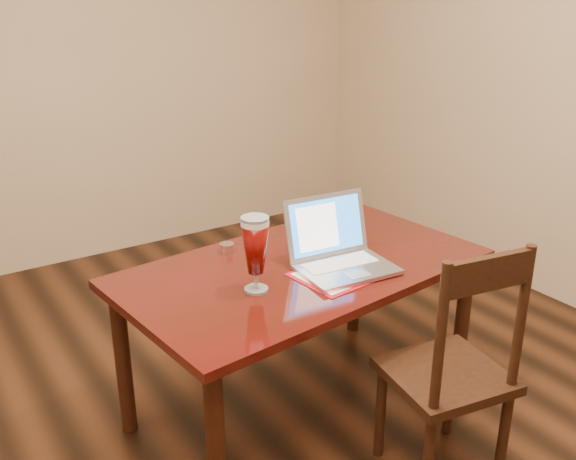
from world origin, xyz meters
TOP-DOWN VIEW (x-y plane):
  - dining_table at (0.45, 0.37)m, footprint 1.51×0.95m
  - dining_chair at (0.66, -0.25)m, footprint 0.46×0.44m

SIDE VIEW (x-z plane):
  - dining_chair at x=0.66m, z-range -0.03..0.91m
  - dining_table at x=0.45m, z-range 0.13..1.08m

